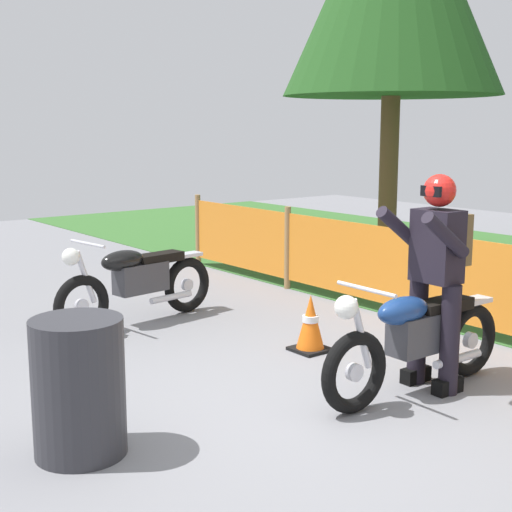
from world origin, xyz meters
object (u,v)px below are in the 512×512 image
(motorcycle_trailing, at_px, (416,338))
(traffic_cone, at_px, (310,324))
(motorcycle_lead, at_px, (136,281))
(rider_trailing, at_px, (437,270))
(spare_drum, at_px, (79,387))

(motorcycle_trailing, height_order, traffic_cone, motorcycle_trailing)
(motorcycle_lead, relative_size, motorcycle_trailing, 1.01)
(traffic_cone, bearing_deg, motorcycle_trailing, -3.99)
(motorcycle_lead, relative_size, rider_trailing, 1.16)
(motorcycle_lead, distance_m, traffic_cone, 2.00)
(traffic_cone, bearing_deg, spare_drum, -74.85)
(motorcycle_trailing, distance_m, spare_drum, 2.57)
(motorcycle_trailing, distance_m, rider_trailing, 0.55)
(motorcycle_trailing, distance_m, traffic_cone, 1.32)
(rider_trailing, xyz_separation_m, traffic_cone, (-1.31, -0.12, -0.69))
(motorcycle_trailing, bearing_deg, spare_drum, -12.43)
(motorcycle_lead, bearing_deg, rider_trailing, 98.89)
(traffic_cone, distance_m, spare_drum, 2.69)
(rider_trailing, relative_size, traffic_cone, 3.19)
(motorcycle_trailing, relative_size, rider_trailing, 1.15)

